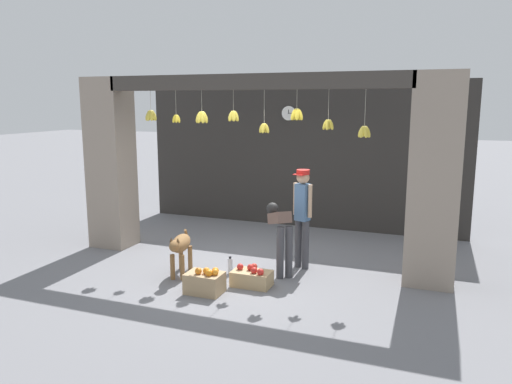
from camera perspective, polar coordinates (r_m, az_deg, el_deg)
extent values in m
plane|color=slate|center=(8.09, -1.12, -8.58)|extent=(60.00, 60.00, 0.00)
cube|color=#2D2B28|center=(10.49, 4.96, 4.26)|extent=(6.80, 0.12, 3.03)
cube|color=gray|center=(9.36, -16.24, 3.15)|extent=(0.70, 0.60, 3.03)
cube|color=gray|center=(7.46, 19.72, 1.21)|extent=(0.70, 0.60, 3.03)
cube|color=#3D3833|center=(7.77, -0.85, 12.48)|extent=(4.90, 0.24, 0.24)
cylinder|color=#B2AD99|center=(8.53, -11.97, 10.20)|extent=(0.01, 0.01, 0.32)
ellipsoid|color=yellow|center=(8.51, -11.63, 8.56)|extent=(0.13, 0.07, 0.20)
ellipsoid|color=yellow|center=(8.55, -11.60, 8.57)|extent=(0.11, 0.12, 0.21)
ellipsoid|color=yellow|center=(8.58, -11.80, 8.57)|extent=(0.08, 0.13, 0.20)
ellipsoid|color=yellow|center=(8.58, -12.08, 8.56)|extent=(0.12, 0.10, 0.20)
ellipsoid|color=yellow|center=(8.54, -12.23, 8.54)|extent=(0.12, 0.10, 0.20)
ellipsoid|color=yellow|center=(8.50, -12.14, 8.54)|extent=(0.08, 0.13, 0.20)
ellipsoid|color=yellow|center=(8.49, -11.88, 8.55)|extent=(0.11, 0.12, 0.21)
cylinder|color=#B2AD99|center=(8.34, -9.16, 10.05)|extent=(0.01, 0.01, 0.39)
ellipsoid|color=yellow|center=(8.33, -8.88, 8.27)|extent=(0.10, 0.05, 0.15)
ellipsoid|color=yellow|center=(8.36, -8.88, 8.28)|extent=(0.08, 0.09, 0.16)
ellipsoid|color=yellow|center=(8.38, -9.10, 8.28)|extent=(0.08, 0.09, 0.16)
ellipsoid|color=yellow|center=(8.36, -9.33, 8.27)|extent=(0.10, 0.05, 0.15)
ellipsoid|color=yellow|center=(8.33, -9.33, 8.26)|extent=(0.08, 0.09, 0.16)
ellipsoid|color=yellow|center=(8.31, -9.10, 8.26)|extent=(0.08, 0.09, 0.16)
cylinder|color=#B2AD99|center=(8.05, -6.23, 10.32)|extent=(0.01, 0.01, 0.33)
ellipsoid|color=gold|center=(8.03, -5.87, 8.49)|extent=(0.14, 0.07, 0.21)
ellipsoid|color=gold|center=(8.07, -5.86, 8.50)|extent=(0.12, 0.12, 0.22)
ellipsoid|color=gold|center=(8.10, -6.11, 8.50)|extent=(0.09, 0.13, 0.21)
ellipsoid|color=gold|center=(8.09, -6.42, 8.50)|extent=(0.13, 0.10, 0.22)
ellipsoid|color=gold|center=(8.05, -6.57, 8.48)|extent=(0.13, 0.10, 0.22)
ellipsoid|color=gold|center=(8.01, -6.44, 8.48)|extent=(0.09, 0.13, 0.21)
ellipsoid|color=gold|center=(8.00, -6.12, 8.48)|extent=(0.12, 0.12, 0.22)
cylinder|color=#B2AD99|center=(7.89, -2.61, 10.41)|extent=(0.01, 0.01, 0.32)
ellipsoid|color=gold|center=(7.88, -2.28, 8.66)|extent=(0.12, 0.07, 0.19)
ellipsoid|color=gold|center=(7.92, -2.32, 8.67)|extent=(0.10, 0.11, 0.19)
ellipsoid|color=gold|center=(7.94, -2.63, 8.67)|extent=(0.10, 0.11, 0.19)
ellipsoid|color=gold|center=(7.91, -2.90, 8.66)|extent=(0.12, 0.07, 0.19)
ellipsoid|color=gold|center=(7.87, -2.87, 8.65)|extent=(0.10, 0.11, 0.19)
ellipsoid|color=gold|center=(7.85, -2.56, 8.65)|extent=(0.10, 0.11, 0.19)
cylinder|color=#B2AD99|center=(7.71, 0.95, 9.73)|extent=(0.01, 0.01, 0.51)
ellipsoid|color=gold|center=(7.70, 1.23, 7.29)|extent=(0.11, 0.06, 0.17)
ellipsoid|color=gold|center=(7.76, 1.05, 7.31)|extent=(0.06, 0.11, 0.17)
ellipsoid|color=gold|center=(7.73, 0.64, 7.30)|extent=(0.11, 0.06, 0.17)
ellipsoid|color=gold|center=(7.68, 0.83, 7.28)|extent=(0.06, 0.11, 0.17)
cylinder|color=#B2AD99|center=(7.50, 4.70, 10.55)|extent=(0.01, 0.01, 0.28)
ellipsoid|color=yellow|center=(7.48, 5.04, 8.82)|extent=(0.13, 0.07, 0.19)
ellipsoid|color=yellow|center=(7.54, 4.89, 8.83)|extent=(0.09, 0.12, 0.20)
ellipsoid|color=yellow|center=(7.54, 4.45, 8.84)|extent=(0.12, 0.10, 0.20)
ellipsoid|color=yellow|center=(7.48, 4.33, 8.83)|extent=(0.12, 0.10, 0.20)
ellipsoid|color=yellow|center=(7.45, 4.69, 8.81)|extent=(0.09, 0.12, 0.20)
cylinder|color=#B2AD99|center=(7.43, 8.30, 9.88)|extent=(0.01, 0.01, 0.43)
ellipsoid|color=gold|center=(7.43, 8.56, 7.62)|extent=(0.11, 0.06, 0.17)
ellipsoid|color=gold|center=(7.48, 8.32, 7.64)|extent=(0.06, 0.11, 0.17)
ellipsoid|color=gold|center=(7.45, 7.92, 7.64)|extent=(0.11, 0.06, 0.17)
ellipsoid|color=gold|center=(7.40, 8.17, 7.61)|extent=(0.06, 0.11, 0.17)
cylinder|color=#B2AD99|center=(7.26, 12.38, 9.41)|extent=(0.01, 0.01, 0.52)
ellipsoid|color=yellow|center=(7.26, 12.63, 6.72)|extent=(0.12, 0.06, 0.18)
ellipsoid|color=yellow|center=(7.31, 12.50, 6.75)|extent=(0.10, 0.11, 0.19)
ellipsoid|color=yellow|center=(7.31, 12.15, 6.76)|extent=(0.10, 0.11, 0.19)
ellipsoid|color=yellow|center=(7.28, 11.92, 6.76)|extent=(0.12, 0.06, 0.18)
ellipsoid|color=yellow|center=(7.24, 12.05, 6.73)|extent=(0.10, 0.11, 0.19)
ellipsoid|color=yellow|center=(7.23, 12.41, 6.71)|extent=(0.10, 0.11, 0.19)
ellipsoid|color=olive|center=(7.71, -8.56, -5.80)|extent=(0.39, 0.66, 0.25)
cylinder|color=olive|center=(7.57, -8.42, -8.52)|extent=(0.07, 0.07, 0.38)
cylinder|color=olive|center=(7.60, -9.52, -8.45)|extent=(0.07, 0.07, 0.38)
cylinder|color=olive|center=(8.00, -7.53, -7.45)|extent=(0.07, 0.07, 0.38)
cylinder|color=olive|center=(8.03, -8.57, -7.39)|extent=(0.07, 0.07, 0.38)
ellipsoid|color=olive|center=(7.38, -9.27, -6.11)|extent=(0.21, 0.26, 0.17)
cone|color=brown|center=(7.34, -8.92, -5.46)|extent=(0.06, 0.06, 0.07)
cone|color=brown|center=(7.37, -9.66, -5.42)|extent=(0.06, 0.06, 0.07)
cylinder|color=olive|center=(8.02, -7.92, -4.96)|extent=(0.09, 0.20, 0.25)
cylinder|color=#424247|center=(7.94, 5.67, -6.04)|extent=(0.11, 0.11, 0.78)
cylinder|color=#424247|center=(8.02, 4.85, -5.87)|extent=(0.11, 0.11, 0.78)
cube|color=#4C7099|center=(7.82, 5.34, -1.17)|extent=(0.25, 0.23, 0.58)
cylinder|color=tan|center=(7.73, 6.19, -1.05)|extent=(0.06, 0.06, 0.51)
cylinder|color=tan|center=(7.89, 4.52, -0.79)|extent=(0.06, 0.06, 0.51)
sphere|color=tan|center=(7.75, 5.39, 1.67)|extent=(0.20, 0.20, 0.20)
cylinder|color=red|center=(7.74, 5.40, 2.29)|extent=(0.20, 0.20, 0.07)
cube|color=red|center=(7.66, 4.96, 1.99)|extent=(0.20, 0.16, 0.01)
cylinder|color=#424247|center=(7.50, 2.77, -6.95)|extent=(0.11, 0.11, 0.79)
cylinder|color=#424247|center=(7.54, 3.79, -6.87)|extent=(0.11, 0.11, 0.79)
cube|color=brown|center=(7.64, 2.68, -2.98)|extent=(0.52, 0.60, 0.31)
sphere|color=black|center=(7.97, 1.89, -1.89)|extent=(0.19, 0.19, 0.19)
cube|color=tan|center=(7.06, -5.90, -10.30)|extent=(0.50, 0.36, 0.29)
sphere|color=orange|center=(6.91, -4.70, -9.12)|extent=(0.10, 0.10, 0.10)
sphere|color=orange|center=(6.97, -5.70, -8.96)|extent=(0.10, 0.10, 0.10)
sphere|color=orange|center=(6.97, -6.61, -8.97)|extent=(0.10, 0.10, 0.10)
sphere|color=orange|center=(6.88, -5.41, -9.20)|extent=(0.10, 0.10, 0.10)
sphere|color=orange|center=(6.96, -4.67, -8.96)|extent=(0.10, 0.10, 0.10)
cube|color=tan|center=(7.28, -0.49, -9.86)|extent=(0.56, 0.34, 0.22)
sphere|color=red|center=(7.08, 0.51, -9.13)|extent=(0.10, 0.10, 0.10)
sphere|color=red|center=(7.15, -0.23, -8.95)|extent=(0.10, 0.10, 0.10)
sphere|color=red|center=(7.27, -0.64, -8.61)|extent=(0.10, 0.10, 0.10)
sphere|color=red|center=(7.31, -0.22, -8.52)|extent=(0.10, 0.10, 0.10)
sphere|color=red|center=(7.30, -1.82, -8.54)|extent=(0.10, 0.10, 0.10)
cylinder|color=silver|center=(7.76, -2.97, -8.45)|extent=(0.08, 0.08, 0.25)
cylinder|color=black|center=(7.72, -2.98, -7.48)|extent=(0.04, 0.04, 0.03)
cylinder|color=black|center=(10.44, 3.78, 8.98)|extent=(0.31, 0.01, 0.31)
cylinder|color=white|center=(10.42, 3.76, 8.97)|extent=(0.30, 0.02, 0.30)
cube|color=black|center=(10.41, 3.74, 9.15)|extent=(0.01, 0.01, 0.08)
cube|color=black|center=(10.40, 3.97, 8.97)|extent=(0.11, 0.01, 0.01)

